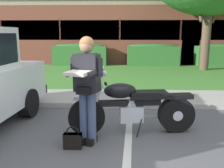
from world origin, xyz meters
TOP-DOWN VIEW (x-y plane):
  - curb_strip at (0.00, 2.87)m, footprint 60.00×0.20m
  - concrete_walk at (0.00, 3.72)m, footprint 60.00×1.50m
  - grass_lawn at (0.00, 7.58)m, footprint 60.00×6.23m
  - stall_stripe_1 at (0.04, 0.20)m, footprint 0.36×4.40m
  - motorcycle at (0.25, 1.33)m, footprint 2.24×0.82m
  - rider_person at (-0.58, 0.85)m, footprint 0.55×0.65m
  - handbag at (-0.78, 0.66)m, footprint 0.28×0.13m
  - hedge_left at (-2.29, 10.76)m, footprint 2.90×0.90m
  - hedge_center_left at (1.69, 10.76)m, footprint 2.79×0.90m
  - brick_building at (-0.12, 16.11)m, footprint 20.22×9.54m

SIDE VIEW (x-z plane):
  - stall_stripe_1 at x=0.04m, z-range 0.00..0.01m
  - grass_lawn at x=0.00m, z-range 0.00..0.06m
  - concrete_walk at x=0.00m, z-range 0.00..0.08m
  - curb_strip at x=0.00m, z-range 0.00..0.12m
  - handbag at x=-0.78m, z-range -0.04..0.32m
  - motorcycle at x=0.25m, z-range -0.11..1.07m
  - hedge_left at x=-2.29m, z-range 0.03..1.27m
  - hedge_center_left at x=1.69m, z-range 0.03..1.27m
  - rider_person at x=-0.58m, z-range 0.15..1.86m
  - brick_building at x=-0.12m, z-range 0.00..3.76m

